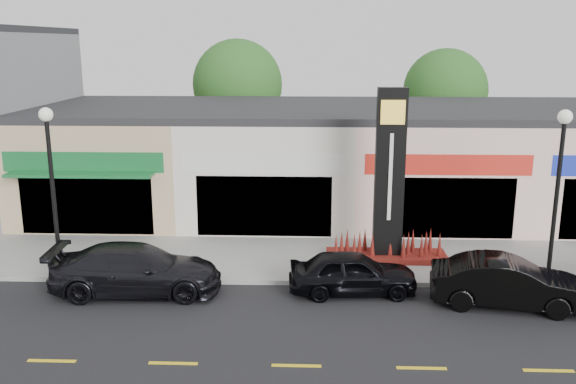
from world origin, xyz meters
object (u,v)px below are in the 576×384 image
at_px(lamp_west_near, 51,175).
at_px(car_dark_sedan, 136,269).
at_px(car_black_sedan, 353,273).
at_px(lamp_east_near, 558,179).
at_px(car_black_conv, 508,283).
at_px(pylon_sign, 389,201).

xyz_separation_m(lamp_west_near, car_dark_sedan, (2.93, -1.23, -2.72)).
relative_size(car_dark_sedan, car_black_sedan, 1.33).
height_order(lamp_east_near, car_black_conv, lamp_east_near).
relative_size(lamp_west_near, car_black_conv, 1.23).
relative_size(lamp_east_near, car_black_conv, 1.23).
bearing_deg(car_dark_sedan, lamp_west_near, 64.56).
height_order(lamp_east_near, car_dark_sedan, lamp_east_near).
bearing_deg(pylon_sign, lamp_east_near, -18.75).
bearing_deg(car_black_sedan, lamp_west_near, 80.41).
bearing_deg(car_dark_sedan, pylon_sign, -72.82).
height_order(lamp_east_near, car_black_sedan, lamp_east_near).
relative_size(lamp_east_near, pylon_sign, 0.91).
xyz_separation_m(pylon_sign, car_black_sedan, (-1.37, -2.71, -1.60)).
height_order(car_dark_sedan, car_black_sedan, car_dark_sedan).
height_order(lamp_west_near, car_dark_sedan, lamp_west_near).
bearing_deg(lamp_east_near, car_black_conv, -135.92).
distance_m(lamp_west_near, lamp_east_near, 16.00).
height_order(car_dark_sedan, car_black_conv, car_dark_sedan).
height_order(lamp_west_near, car_black_sedan, lamp_west_near).
relative_size(lamp_west_near, car_dark_sedan, 1.05).
distance_m(pylon_sign, car_black_conv, 4.95).
bearing_deg(pylon_sign, car_dark_sedan, -160.09).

